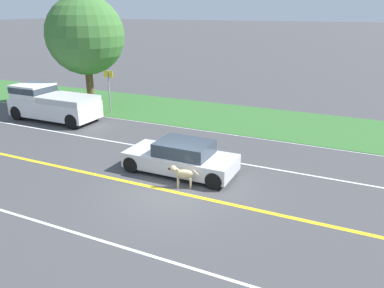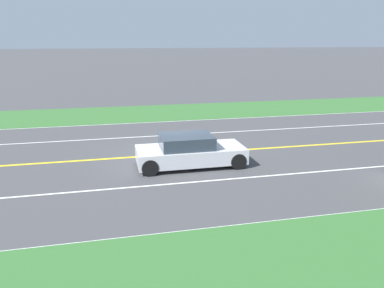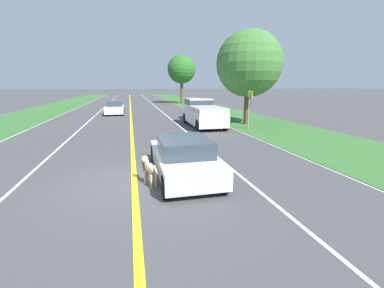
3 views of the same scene
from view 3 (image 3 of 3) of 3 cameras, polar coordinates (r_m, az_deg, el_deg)
The scene contains 12 objects.
ground_plane at distance 8.30m, azimuth -12.69°, elevation -8.56°, with size 400.00×400.00×0.00m, color #424244.
centre_divider_line at distance 8.30m, azimuth -12.70°, elevation -8.54°, with size 0.18×160.00×0.01m, color yellow.
lane_edge_line_right at distance 10.85m, azimuth 27.56°, elevation -4.58°, with size 0.14×160.00×0.01m, color white.
lane_dash_same_dir at distance 9.00m, azimuth 10.31°, elevation -6.69°, with size 0.10×160.00×0.01m, color white.
lane_dash_oncoming at distance 9.01m, azimuth -35.83°, elevation -9.03°, with size 0.10×160.00×0.01m, color white.
ego_car at distance 8.69m, azimuth -1.92°, elevation -3.00°, with size 1.89×4.37×1.30m.
dog at distance 7.96m, azimuth -9.60°, elevation -5.14°, with size 0.48×1.10×0.87m.
pickup_truck at distance 19.25m, azimuth 2.38°, elevation 7.00°, with size 2.11×5.27×1.98m.
oncoming_car at distance 28.47m, azimuth -16.80°, elevation 7.66°, with size 1.87×4.24×1.37m.
roadside_tree_right_near at distance 20.55m, azimuth 12.56°, elevation 17.00°, with size 4.92×4.92×7.02m.
roadside_tree_right_far at distance 43.13m, azimuth -2.35°, elevation 16.24°, with size 4.54×4.54×7.76m.
street_sign at distance 18.13m, azimuth 12.57°, elevation 8.43°, with size 0.11×0.64×2.65m.
Camera 3 is at (0.00, -7.74, 3.00)m, focal length 24.00 mm.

